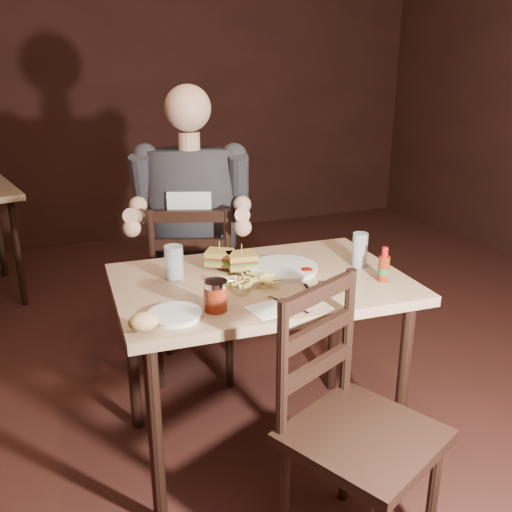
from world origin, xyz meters
name	(u,v)px	position (x,y,z in m)	size (l,w,h in m)	color
room_shell	(268,123)	(0.00, 0.00, 1.40)	(7.00, 7.00, 7.00)	black
main_table	(261,300)	(0.10, 0.28, 0.68)	(1.17, 0.82, 0.77)	tan
chair_far	(195,289)	(0.03, 0.98, 0.47)	(0.43, 0.47, 0.94)	black
chair_near	(364,436)	(0.17, -0.37, 0.46)	(0.43, 0.47, 0.93)	black
diner	(190,193)	(0.01, 0.93, 0.98)	(0.57, 0.45, 0.99)	#2E2E33
dinner_plate	(283,269)	(0.21, 0.32, 0.78)	(0.28, 0.28, 0.02)	white
sandwich_left	(220,253)	(-0.01, 0.46, 0.83)	(0.11, 0.09, 0.10)	tan
sandwich_right	(242,256)	(0.06, 0.39, 0.84)	(0.12, 0.10, 0.10)	tan
fries_pile	(249,280)	(0.02, 0.21, 0.80)	(0.25, 0.17, 0.04)	#D3C160
ketchup_dollop	(307,270)	(0.28, 0.25, 0.79)	(0.05, 0.05, 0.01)	maroon
glass_left	(174,263)	(-0.21, 0.41, 0.84)	(0.07, 0.07, 0.14)	silver
glass_right	(360,250)	(0.53, 0.26, 0.84)	(0.06, 0.06, 0.14)	silver
hot_sauce	(384,264)	(0.53, 0.08, 0.84)	(0.04, 0.04, 0.14)	maroon
salt_shaker	(322,291)	(0.22, 0.02, 0.80)	(0.03, 0.03, 0.06)	white
syrup_dispenser	(216,296)	(-0.16, 0.07, 0.82)	(0.08, 0.08, 0.11)	maroon
napkin	(269,309)	(0.01, 0.00, 0.77)	(0.13, 0.12, 0.00)	white
knife	(287,305)	(0.08, 0.01, 0.78)	(0.01, 0.20, 0.00)	silver
fork	(309,291)	(0.21, 0.09, 0.78)	(0.01, 0.17, 0.01)	silver
side_plate	(175,316)	(-0.30, 0.07, 0.78)	(0.18, 0.18, 0.01)	white
bread_roll	(143,321)	(-0.42, -0.01, 0.81)	(0.10, 0.08, 0.06)	#DDBB6C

